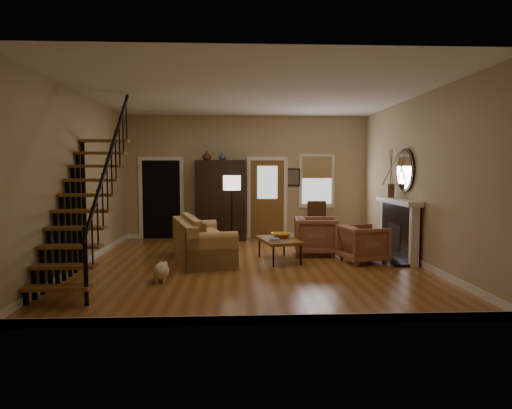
{
  "coord_description": "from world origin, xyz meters",
  "views": [
    {
      "loc": [
        -0.34,
        -8.83,
        1.87
      ],
      "look_at": [
        0.1,
        0.4,
        1.15
      ],
      "focal_mm": 32.0,
      "sensor_mm": 36.0,
      "label": 1
    }
  ],
  "objects_px": {
    "armoire": "(221,200)",
    "floor_lamp": "(232,214)",
    "sofa": "(203,241)",
    "armchair_right": "(316,236)",
    "coffee_table": "(279,250)",
    "side_chair": "(318,221)",
    "armchair_left": "(364,244)"
  },
  "relations": [
    {
      "from": "side_chair",
      "to": "sofa",
      "type": "bearing_deg",
      "value": -138.15
    },
    {
      "from": "sofa",
      "to": "coffee_table",
      "type": "distance_m",
      "value": 1.57
    },
    {
      "from": "sofa",
      "to": "armchair_left",
      "type": "bearing_deg",
      "value": -19.53
    },
    {
      "from": "coffee_table",
      "to": "floor_lamp",
      "type": "distance_m",
      "value": 1.62
    },
    {
      "from": "armoire",
      "to": "floor_lamp",
      "type": "relative_size",
      "value": 1.22
    },
    {
      "from": "armoire",
      "to": "floor_lamp",
      "type": "height_order",
      "value": "armoire"
    },
    {
      "from": "armoire",
      "to": "sofa",
      "type": "bearing_deg",
      "value": -96.05
    },
    {
      "from": "sofa",
      "to": "armchair_right",
      "type": "relative_size",
      "value": 2.43
    },
    {
      "from": "floor_lamp",
      "to": "side_chair",
      "type": "height_order",
      "value": "floor_lamp"
    },
    {
      "from": "coffee_table",
      "to": "sofa",
      "type": "bearing_deg",
      "value": 176.42
    },
    {
      "from": "armoire",
      "to": "side_chair",
      "type": "relative_size",
      "value": 2.06
    },
    {
      "from": "coffee_table",
      "to": "side_chair",
      "type": "relative_size",
      "value": 1.17
    },
    {
      "from": "armchair_right",
      "to": "floor_lamp",
      "type": "relative_size",
      "value": 0.53
    },
    {
      "from": "armchair_left",
      "to": "floor_lamp",
      "type": "distance_m",
      "value": 3.01
    },
    {
      "from": "coffee_table",
      "to": "armchair_right",
      "type": "xyz_separation_m",
      "value": [
        0.87,
        0.65,
        0.19
      ]
    },
    {
      "from": "coffee_table",
      "to": "armchair_right",
      "type": "bearing_deg",
      "value": 36.81
    },
    {
      "from": "armoire",
      "to": "armchair_right",
      "type": "bearing_deg",
      "value": -45.6
    },
    {
      "from": "coffee_table",
      "to": "armchair_left",
      "type": "height_order",
      "value": "armchair_left"
    },
    {
      "from": "sofa",
      "to": "armchair_left",
      "type": "height_order",
      "value": "sofa"
    },
    {
      "from": "armoire",
      "to": "sofa",
      "type": "height_order",
      "value": "armoire"
    },
    {
      "from": "sofa",
      "to": "coffee_table",
      "type": "relative_size",
      "value": 1.86
    },
    {
      "from": "sofa",
      "to": "floor_lamp",
      "type": "xyz_separation_m",
      "value": [
        0.6,
        1.04,
        0.45
      ]
    },
    {
      "from": "armchair_left",
      "to": "floor_lamp",
      "type": "height_order",
      "value": "floor_lamp"
    },
    {
      "from": "coffee_table",
      "to": "floor_lamp",
      "type": "xyz_separation_m",
      "value": [
        -0.96,
        1.14,
        0.64
      ]
    },
    {
      "from": "armchair_right",
      "to": "side_chair",
      "type": "xyz_separation_m",
      "value": [
        0.41,
        1.99,
        0.1
      ]
    },
    {
      "from": "side_chair",
      "to": "armchair_right",
      "type": "bearing_deg",
      "value": -101.61
    },
    {
      "from": "floor_lamp",
      "to": "side_chair",
      "type": "distance_m",
      "value": 2.72
    },
    {
      "from": "armoire",
      "to": "coffee_table",
      "type": "distance_m",
      "value": 3.22
    },
    {
      "from": "coffee_table",
      "to": "armchair_left",
      "type": "bearing_deg",
      "value": -7.44
    },
    {
      "from": "armchair_left",
      "to": "armchair_right",
      "type": "bearing_deg",
      "value": 29.65
    },
    {
      "from": "armoire",
      "to": "armchair_left",
      "type": "xyz_separation_m",
      "value": [
        2.94,
        -3.06,
        -0.67
      ]
    },
    {
      "from": "coffee_table",
      "to": "armchair_left",
      "type": "relative_size",
      "value": 1.44
    }
  ]
}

